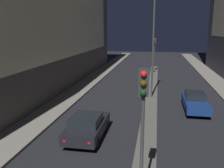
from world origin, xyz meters
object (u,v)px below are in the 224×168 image
object	(u,v)px
traffic_light_near	(143,109)
car_left_lane	(87,126)
traffic_light_mid	(155,47)
street_lamp	(154,31)
car_right_lane	(195,102)

from	to	relation	value
traffic_light_near	car_left_lane	xyz separation A→B (m)	(-3.45, 5.31, -2.96)
traffic_light_mid	car_left_lane	xyz separation A→B (m)	(-3.45, -22.80, -2.96)
street_lamp	car_right_lane	bearing A→B (deg)	-40.98
street_lamp	car_left_lane	xyz separation A→B (m)	(-3.45, -9.38, -5.34)
traffic_light_near	traffic_light_mid	distance (m)	28.10
car_right_lane	traffic_light_near	bearing A→B (deg)	-106.42
traffic_light_mid	car_right_lane	distance (m)	17.03
car_right_lane	car_left_lane	bearing A→B (deg)	-137.17
traffic_light_near	street_lamp	distance (m)	14.88
traffic_light_mid	car_right_lane	bearing A→B (deg)	-78.14
traffic_light_near	car_left_lane	world-z (taller)	traffic_light_near
traffic_light_mid	traffic_light_near	bearing A→B (deg)	-90.00
traffic_light_mid	car_left_lane	bearing A→B (deg)	-98.60
traffic_light_near	car_right_lane	world-z (taller)	traffic_light_near
traffic_light_mid	street_lamp	bearing A→B (deg)	-90.00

